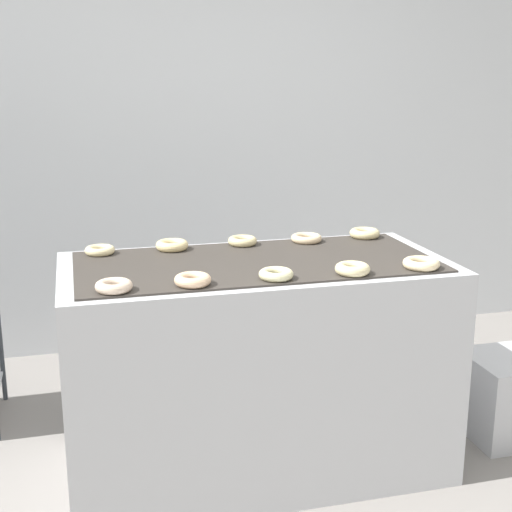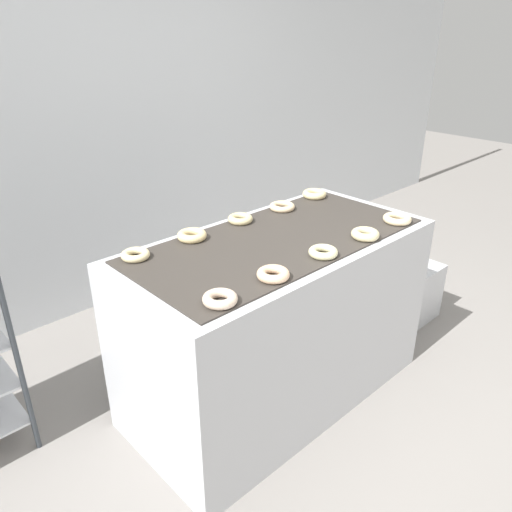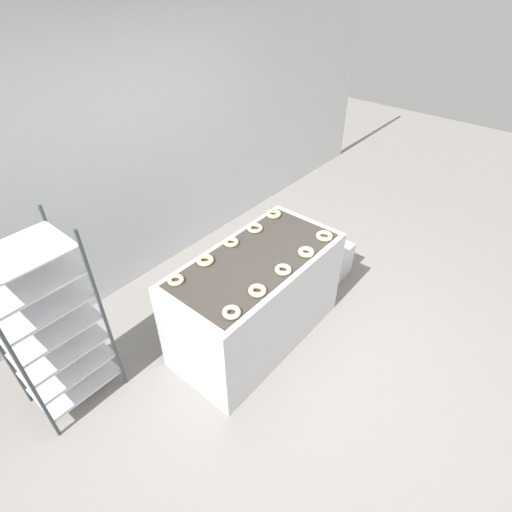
{
  "view_description": "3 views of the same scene",
  "coord_description": "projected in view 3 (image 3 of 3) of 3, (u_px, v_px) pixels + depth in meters",
  "views": [
    {
      "loc": [
        -0.68,
        -2.0,
        1.61
      ],
      "look_at": [
        0.0,
        0.62,
        0.91
      ],
      "focal_mm": 50.0,
      "sensor_mm": 36.0,
      "label": 1
    },
    {
      "loc": [
        -1.52,
        -0.84,
        1.8
      ],
      "look_at": [
        0.0,
        0.77,
        0.75
      ],
      "focal_mm": 35.0,
      "sensor_mm": 36.0,
      "label": 2
    },
    {
      "loc": [
        -1.88,
        -0.96,
        2.82
      ],
      "look_at": [
        0.0,
        0.62,
        0.91
      ],
      "focal_mm": 28.0,
      "sensor_mm": 36.0,
      "label": 3
    }
  ],
  "objects": [
    {
      "name": "donut_far_leftmost",
      "position": [
        176.0,
        280.0,
        2.89
      ],
      "size": [
        0.12,
        0.12,
        0.03
      ],
      "primitive_type": "torus",
      "color": "beige",
      "rests_on": "fryer_machine"
    },
    {
      "name": "donut_near_center",
      "position": [
        283.0,
        270.0,
        2.98
      ],
      "size": [
        0.13,
        0.13,
        0.03
      ],
      "primitive_type": "torus",
      "color": "beige",
      "rests_on": "fryer_machine"
    },
    {
      "name": "donut_far_right",
      "position": [
        255.0,
        228.0,
        3.42
      ],
      "size": [
        0.13,
        0.13,
        0.03
      ],
      "primitive_type": "torus",
      "color": "beige",
      "rests_on": "fryer_machine"
    },
    {
      "name": "donut_near_leftmost",
      "position": [
        231.0,
        312.0,
        2.63
      ],
      "size": [
        0.13,
        0.13,
        0.04
      ],
      "primitive_type": "torus",
      "color": "beige",
      "rests_on": "fryer_machine"
    },
    {
      "name": "donut_far_rightmost",
      "position": [
        274.0,
        214.0,
        3.6
      ],
      "size": [
        0.13,
        0.13,
        0.04
      ],
      "primitive_type": "torus",
      "color": "beige",
      "rests_on": "fryer_machine"
    },
    {
      "name": "wall_back",
      "position": [
        128.0,
        146.0,
        3.57
      ],
      "size": [
        8.0,
        0.05,
        2.8
      ],
      "color": "silver",
      "rests_on": "ground_plane"
    },
    {
      "name": "ground_plane",
      "position": [
        312.0,
        371.0,
        3.35
      ],
      "size": [
        14.0,
        14.0,
        0.0
      ],
      "primitive_type": "plane",
      "color": "gray"
    },
    {
      "name": "donut_near_rightmost",
      "position": [
        324.0,
        236.0,
        3.33
      ],
      "size": [
        0.14,
        0.14,
        0.04
      ],
      "primitive_type": "torus",
      "color": "beige",
      "rests_on": "fryer_machine"
    },
    {
      "name": "glaze_bin",
      "position": [
        330.0,
        260.0,
        4.24
      ],
      "size": [
        0.36,
        0.36,
        0.37
      ],
      "color": "silver",
      "rests_on": "ground_plane"
    },
    {
      "name": "baking_rack_cart",
      "position": [
        50.0,
        326.0,
        2.73
      ],
      "size": [
        0.6,
        0.45,
        1.5
      ],
      "color": "#33383D",
      "rests_on": "ground_plane"
    },
    {
      "name": "donut_near_right",
      "position": [
        306.0,
        252.0,
        3.15
      ],
      "size": [
        0.13,
        0.13,
        0.04
      ],
      "primitive_type": "torus",
      "color": "beige",
      "rests_on": "fryer_machine"
    },
    {
      "name": "donut_far_left",
      "position": [
        205.0,
        260.0,
        3.07
      ],
      "size": [
        0.14,
        0.14,
        0.04
      ],
      "primitive_type": "torus",
      "color": "beige",
      "rests_on": "fryer_machine"
    },
    {
      "name": "donut_near_left",
      "position": [
        257.0,
        291.0,
        2.8
      ],
      "size": [
        0.13,
        0.13,
        0.04
      ],
      "primitive_type": "torus",
      "color": "beige",
      "rests_on": "fryer_machine"
    },
    {
      "name": "fryer_machine",
      "position": [
        256.0,
        299.0,
        3.4
      ],
      "size": [
        1.52,
        0.74,
        0.89
      ],
      "color": "silver",
      "rests_on": "ground_plane"
    },
    {
      "name": "donut_far_center",
      "position": [
        231.0,
        242.0,
        3.26
      ],
      "size": [
        0.12,
        0.12,
        0.04
      ],
      "primitive_type": "torus",
      "color": "beige",
      "rests_on": "fryer_machine"
    }
  ]
}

